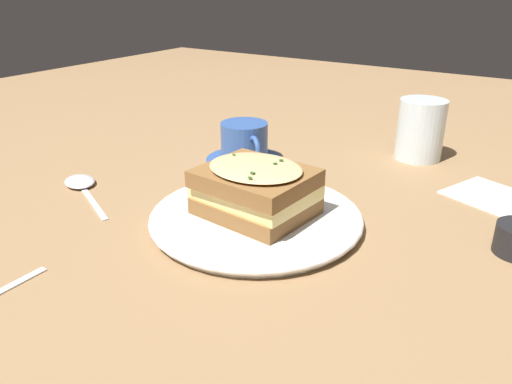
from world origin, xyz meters
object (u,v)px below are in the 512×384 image
at_px(teacup_with_saucer, 245,145).
at_px(napkin, 496,197).
at_px(water_glass, 420,130).
at_px(sandwich, 256,189).
at_px(spoon, 81,184).
at_px(dinner_plate, 256,217).

height_order(teacup_with_saucer, napkin, teacup_with_saucer).
xyz_separation_m(water_glass, napkin, (0.15, -0.11, -0.05)).
bearing_deg(napkin, water_glass, 143.42).
distance_m(sandwich, napkin, 0.35).
bearing_deg(spoon, dinner_plate, -55.38).
bearing_deg(teacup_with_saucer, spoon, -85.24).
bearing_deg(spoon, sandwich, -55.74).
xyz_separation_m(dinner_plate, sandwich, (0.00, -0.00, 0.04)).
height_order(sandwich, water_glass, water_glass).
height_order(water_glass, spoon, water_glass).
height_order(teacup_with_saucer, water_glass, water_glass).
relative_size(dinner_plate, teacup_with_saucer, 2.07).
distance_m(teacup_with_saucer, water_glass, 0.30).
bearing_deg(dinner_plate, sandwich, -65.50).
bearing_deg(sandwich, water_glass, 75.01).
height_order(water_glass, napkin, water_glass).
distance_m(water_glass, spoon, 0.55).
bearing_deg(water_glass, spoon, -133.44).
distance_m(spoon, napkin, 0.60).
bearing_deg(sandwich, dinner_plate, 114.50).
height_order(dinner_plate, napkin, dinner_plate).
distance_m(water_glass, napkin, 0.19).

